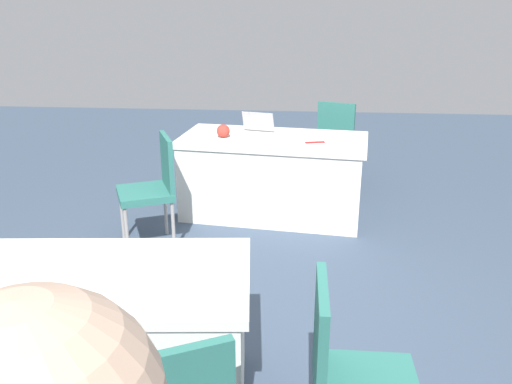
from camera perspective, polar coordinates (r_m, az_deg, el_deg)
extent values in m
plane|color=#3D4C60|center=(3.50, -0.42, -15.35)|extent=(14.40, 14.40, 0.00)
cube|color=silver|center=(5.10, 1.85, 5.58)|extent=(1.85, 1.07, 0.05)
cube|color=silver|center=(5.21, 1.81, 1.43)|extent=(1.78, 1.02, 0.73)
cube|color=silver|center=(2.76, -19.53, -8.73)|extent=(1.83, 0.97, 0.05)
cube|color=silver|center=(2.96, -18.64, -15.35)|extent=(1.75, 0.93, 0.73)
cylinder|color=#9E9993|center=(6.55, 7.64, 3.86)|extent=(0.03, 0.03, 0.44)
cylinder|color=#9E9993|center=(6.46, 10.87, 3.44)|extent=(0.03, 0.03, 0.44)
cylinder|color=#9E9993|center=(6.20, 6.63, 2.97)|extent=(0.03, 0.03, 0.44)
cylinder|color=#9E9993|center=(6.10, 10.03, 2.52)|extent=(0.03, 0.03, 0.44)
cube|color=#2D7066|center=(6.26, 8.91, 5.39)|extent=(0.56, 0.56, 0.06)
cube|color=#2D7066|center=(6.01, 8.53, 7.31)|extent=(0.41, 0.17, 0.45)
cube|color=#2D7066|center=(2.25, 6.92, -14.98)|extent=(0.04, 0.42, 0.45)
cylinder|color=#9E9993|center=(4.47, -13.63, -4.30)|extent=(0.03, 0.03, 0.45)
cylinder|color=#9E9993|center=(4.82, -14.10, -2.52)|extent=(0.03, 0.03, 0.45)
cylinder|color=#9E9993|center=(4.51, -8.83, -3.73)|extent=(0.03, 0.03, 0.45)
cylinder|color=#9E9993|center=(4.86, -9.64, -2.00)|extent=(0.03, 0.03, 0.45)
cube|color=#2D7066|center=(4.57, -11.77, -0.16)|extent=(0.58, 0.58, 0.06)
cube|color=#2D7066|center=(4.51, -9.48, 3.17)|extent=(0.20, 0.40, 0.45)
cube|color=silver|center=(5.15, -0.25, 6.11)|extent=(0.36, 0.29, 0.02)
cube|color=#B7B7BC|center=(5.26, 0.24, 7.55)|extent=(0.32, 0.14, 0.19)
sphere|color=#B2382D|center=(5.09, -3.52, 6.53)|extent=(0.12, 0.12, 0.12)
cube|color=red|center=(4.93, 6.32, 5.29)|extent=(0.18, 0.08, 0.01)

